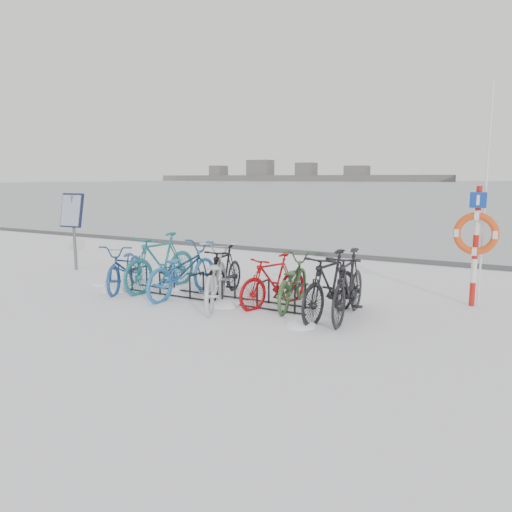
{
  "coord_description": "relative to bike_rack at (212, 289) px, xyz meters",
  "views": [
    {
      "loc": [
        5.15,
        -7.62,
        2.26
      ],
      "look_at": [
        0.6,
        0.6,
        0.78
      ],
      "focal_mm": 35.0,
      "sensor_mm": 36.0,
      "label": 1
    }
  ],
  "objects": [
    {
      "name": "bike_6",
      "position": [
        1.52,
        0.27,
        0.3
      ],
      "size": [
        0.94,
        1.9,
        0.95
      ],
      "primitive_type": "imported",
      "rotation": [
        0.0,
        0.0,
        3.32
      ],
      "color": "#2F542A",
      "rests_on": "ground"
    },
    {
      "name": "bike_4",
      "position": [
        0.29,
        -0.34,
        0.37
      ],
      "size": [
        1.54,
        2.2,
        1.09
      ],
      "primitive_type": "imported",
      "rotation": [
        0.0,
        0.0,
        3.58
      ],
      "color": "#B6BABE",
      "rests_on": "ground"
    },
    {
      "name": "info_board",
      "position": [
        -4.64,
        0.83,
        1.18
      ],
      "size": [
        0.65,
        0.29,
        1.88
      ],
      "rotation": [
        0.0,
        0.0,
        0.08
      ],
      "color": "#595B5E",
      "rests_on": "ground"
    },
    {
      "name": "shoreline",
      "position": [
        -122.02,
        260.0,
        2.61
      ],
      "size": [
        180.0,
        12.0,
        9.5
      ],
      "color": "#515151",
      "rests_on": "ground"
    },
    {
      "name": "bike_8",
      "position": [
        2.65,
        -0.0,
        0.39
      ],
      "size": [
        0.7,
        1.95,
        1.15
      ],
      "primitive_type": "imported",
      "rotation": [
        0.0,
        0.0,
        0.08
      ],
      "color": "black",
      "rests_on": "ground"
    },
    {
      "name": "quay_edge",
      "position": [
        0.0,
        5.9,
        -0.13
      ],
      "size": [
        400.0,
        0.25,
        0.1
      ],
      "primitive_type": "cube",
      "color": "#3F3F42",
      "rests_on": "ground"
    },
    {
      "name": "ground",
      "position": [
        0.0,
        0.0,
        -0.18
      ],
      "size": [
        900.0,
        900.0,
        0.0
      ],
      "primitive_type": "plane",
      "color": "white",
      "rests_on": "ground"
    },
    {
      "name": "bike_rack",
      "position": [
        0.0,
        0.0,
        0.0
      ],
      "size": [
        4.0,
        0.48,
        0.46
      ],
      "color": "black",
      "rests_on": "ground"
    },
    {
      "name": "bike_3",
      "position": [
        0.04,
        0.34,
        0.32
      ],
      "size": [
        0.71,
        1.72,
        1.0
      ],
      "primitive_type": "imported",
      "rotation": [
        0.0,
        0.0,
        0.15
      ],
      "color": "black",
      "rests_on": "ground"
    },
    {
      "name": "bike_1",
      "position": [
        -1.37,
        0.17,
        0.41
      ],
      "size": [
        0.74,
        2.02,
        1.19
      ],
      "primitive_type": "imported",
      "rotation": [
        0.0,
        0.0,
        -0.09
      ],
      "color": "#1C666D",
      "rests_on": "ground"
    },
    {
      "name": "bike_5",
      "position": [
        1.23,
        0.11,
        0.3
      ],
      "size": [
        0.95,
        1.65,
        0.96
      ],
      "primitive_type": "imported",
      "rotation": [
        0.0,
        0.0,
        -0.34
      ],
      "color": "#97090C",
      "rests_on": "ground"
    },
    {
      "name": "bike_7",
      "position": [
        2.38,
        -0.12,
        0.38
      ],
      "size": [
        0.72,
        1.92,
        1.13
      ],
      "primitive_type": "imported",
      "rotation": [
        0.0,
        0.0,
        -0.1
      ],
      "color": "black",
      "rests_on": "ground"
    },
    {
      "name": "bike_0",
      "position": [
        -2.05,
        -0.13,
        0.31
      ],
      "size": [
        1.37,
        1.99,
        0.99
      ],
      "primitive_type": "imported",
      "rotation": [
        0.0,
        0.0,
        0.42
      ],
      "color": "navy",
      "rests_on": "ground"
    },
    {
      "name": "lifebuoy_station",
      "position": [
        4.34,
        1.74,
        1.11
      ],
      "size": [
        0.74,
        0.22,
        3.85
      ],
      "color": "#B3140E",
      "rests_on": "ground"
    },
    {
      "name": "snow_drifts",
      "position": [
        -0.53,
        -0.31,
        -0.18
      ],
      "size": [
        5.36,
        1.57,
        0.21
      ],
      "color": "white",
      "rests_on": "ground"
    },
    {
      "name": "bike_2",
      "position": [
        -0.66,
        -0.04,
        0.35
      ],
      "size": [
        0.78,
        2.05,
        1.06
      ],
      "primitive_type": "imported",
      "rotation": [
        0.0,
        0.0,
        3.11
      ],
      "color": "#2364A5",
      "rests_on": "ground"
    }
  ]
}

